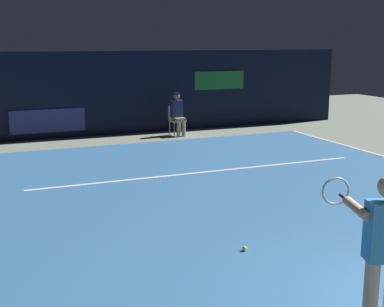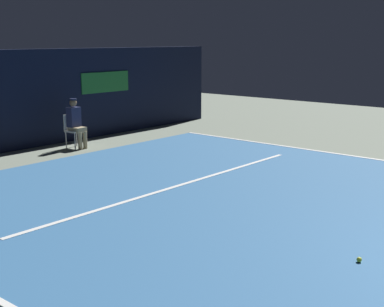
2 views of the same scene
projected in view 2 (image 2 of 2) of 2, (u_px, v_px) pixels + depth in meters
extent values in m
plane|color=gray|center=(268.00, 207.00, 9.53)|extent=(30.01, 30.01, 0.00)
cube|color=#336699|center=(268.00, 207.00, 9.53)|extent=(9.92, 11.97, 0.01)
cube|color=white|center=(378.00, 160.00, 13.19)|extent=(0.10, 11.97, 0.01)
cube|color=white|center=(178.00, 186.00, 10.85)|extent=(7.74, 0.10, 0.01)
cube|color=black|center=(13.00, 100.00, 14.21)|extent=(15.09, 0.30, 2.60)
cube|color=#1E6B2D|center=(105.00, 82.00, 16.30)|extent=(1.80, 0.04, 0.60)
cube|color=white|center=(75.00, 131.00, 14.60)|extent=(0.47, 0.44, 0.04)
cube|color=white|center=(70.00, 122.00, 14.66)|extent=(0.42, 0.07, 0.42)
cylinder|color=#B2B2B7|center=(75.00, 141.00, 14.40)|extent=(0.03, 0.03, 0.46)
cylinder|color=#B2B2B7|center=(85.00, 139.00, 14.70)|extent=(0.03, 0.03, 0.46)
cylinder|color=#B2B2B7|center=(66.00, 140.00, 14.59)|extent=(0.03, 0.03, 0.46)
cylinder|color=#B2B2B7|center=(77.00, 138.00, 14.89)|extent=(0.03, 0.03, 0.46)
cube|color=tan|center=(77.00, 130.00, 14.54)|extent=(0.35, 0.43, 0.14)
cylinder|color=tan|center=(80.00, 141.00, 14.43)|extent=(0.11, 0.11, 0.46)
cylinder|color=tan|center=(85.00, 140.00, 14.57)|extent=(0.11, 0.11, 0.46)
cube|color=#23284C|center=(74.00, 117.00, 14.54)|extent=(0.36, 0.25, 0.52)
sphere|color=#8C6647|center=(73.00, 103.00, 14.47)|extent=(0.20, 0.20, 0.20)
cylinder|color=#141933|center=(73.00, 99.00, 14.45)|extent=(0.19, 0.19, 0.04)
sphere|color=#CCE033|center=(359.00, 260.00, 7.16)|extent=(0.07, 0.07, 0.07)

